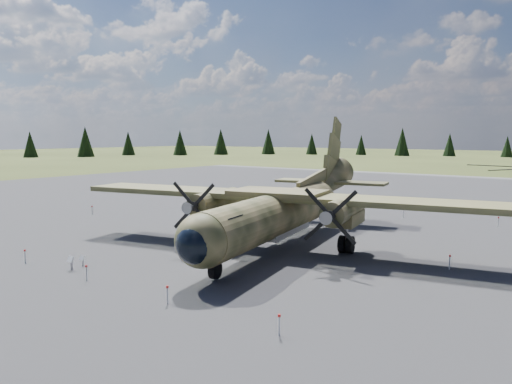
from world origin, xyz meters
The scene contains 7 objects.
ground centered at (0.00, 0.00, 0.00)m, with size 500.00×500.00×0.00m, color #58612B.
apron centered at (0.00, 10.00, 0.00)m, with size 120.00×120.00×0.04m, color slate.
transport_plane centered at (5.41, -0.11, 2.80)m, with size 29.56×26.56×9.75m.
info_placard_left centered at (-0.58, -12.72, 0.53)m, with size 0.52×0.26×0.79m.
info_placard_right centered at (-0.71, -11.90, 0.43)m, with size 0.42×0.19×0.65m.
barrier_fence centered at (-0.46, -0.08, 0.51)m, with size 33.12×29.62×0.85m.
treeline centered at (-9.77, 8.47, 4.76)m, with size 340.15×339.25×10.97m.
Camera 1 is at (24.01, -28.52, 7.49)m, focal length 35.00 mm.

